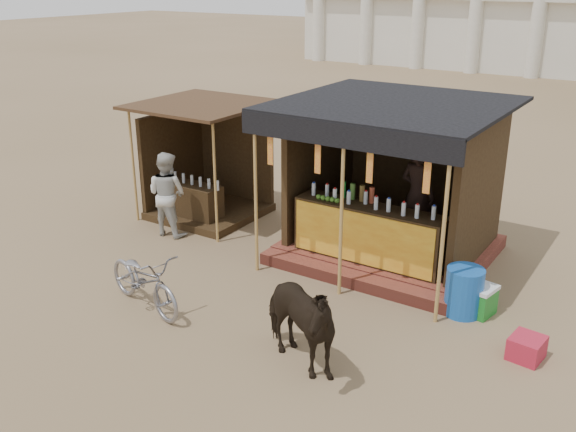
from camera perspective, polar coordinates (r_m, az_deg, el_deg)
The scene contains 9 objects.
ground at distance 9.64m, azimuth -5.25°, elevation -8.98°, with size 120.00×120.00×0.00m, color #846B4C.
main_stall at distance 11.38m, azimuth 9.21°, elevation 1.32°, with size 3.60×3.61×2.78m.
secondary_stall at distance 13.48m, azimuth -7.55°, elevation 3.69°, with size 2.40×2.40×2.38m.
cow at distance 8.19m, azimuth 0.70°, elevation -9.33°, with size 0.71×1.57×1.32m, color black.
motorbike at distance 9.90m, azimuth -12.67°, elevation -5.56°, with size 0.62×1.77×0.93m, color gray.
bystander at distance 12.47m, azimuth -10.70°, elevation 1.94°, with size 0.80×0.62×1.64m, color beige.
blue_barrel at distance 9.89m, azimuth 15.38°, elevation -6.49°, with size 0.56×0.56×0.73m, color #1757B1.
red_crate at distance 9.17m, azimuth 20.44°, elevation -10.92°, with size 0.41×0.44×0.31m, color #AC1C31.
cooler at distance 10.06m, azimuth 16.09°, elevation -6.94°, with size 0.71×0.55×0.46m.
Camera 1 is at (5.27, -6.51, 4.77)m, focal length 40.00 mm.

